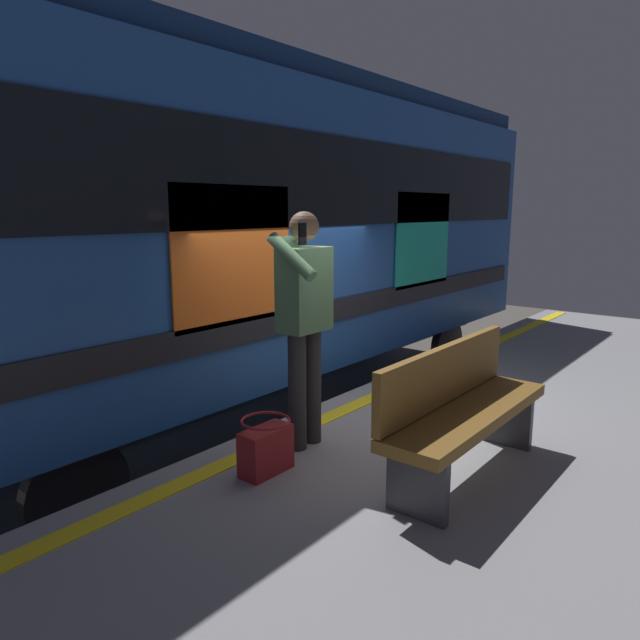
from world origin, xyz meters
TOP-DOWN VIEW (x-y plane):
  - ground_plane at (0.00, 0.00)m, footprint 23.44×23.44m
  - platform at (0.00, 2.49)m, footprint 13.07×4.99m
  - safety_line at (0.00, 0.30)m, footprint 12.81×0.16m
  - track_rail_near at (0.00, -1.10)m, footprint 16.99×0.08m
  - track_rail_far at (0.00, -2.53)m, footprint 16.99×0.08m
  - train_carriage at (-0.90, -1.81)m, footprint 9.44×2.82m
  - passenger at (0.92, 0.51)m, footprint 0.57×0.55m
  - handbag at (1.46, 0.62)m, footprint 0.39×0.35m
  - bench at (0.63, 1.68)m, footprint 1.74×0.44m

SIDE VIEW (x-z plane):
  - ground_plane at x=0.00m, z-range 0.00..0.00m
  - track_rail_near at x=0.00m, z-range 0.00..0.16m
  - track_rail_far at x=0.00m, z-range 0.00..0.16m
  - platform at x=0.00m, z-range 0.00..0.87m
  - safety_line at x=0.00m, z-range 0.87..0.88m
  - handbag at x=1.46m, z-range 0.86..1.25m
  - bench at x=0.63m, z-range 0.92..1.82m
  - passenger at x=0.92m, z-range 1.04..2.84m
  - train_carriage at x=-0.90m, z-range 0.54..4.55m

